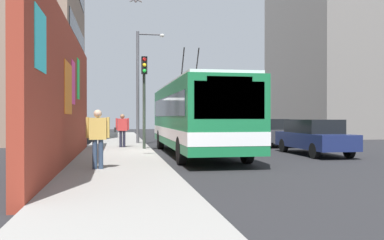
% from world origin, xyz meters
% --- Properties ---
extents(ground_plane, '(80.00, 80.00, 0.00)m').
position_xyz_m(ground_plane, '(0.00, 0.00, 0.00)').
color(ground_plane, '#232326').
extents(sidewalk_slab, '(48.00, 3.20, 0.15)m').
position_xyz_m(sidewalk_slab, '(0.00, 1.60, 0.07)').
color(sidewalk_slab, gray).
rests_on(sidewalk_slab, ground_plane).
extents(graffiti_wall, '(14.75, 0.32, 4.79)m').
position_xyz_m(graffiti_wall, '(-3.63, 3.35, 2.40)').
color(graffiti_wall, maroon).
rests_on(graffiti_wall, ground_plane).
extents(building_far_left, '(12.30, 9.66, 13.74)m').
position_xyz_m(building_far_left, '(11.69, 9.20, 6.87)').
color(building_far_left, gray).
rests_on(building_far_left, ground_plane).
extents(building_far_right, '(13.17, 7.14, 18.10)m').
position_xyz_m(building_far_right, '(16.24, -17.00, 9.05)').
color(building_far_right, gray).
rests_on(building_far_right, ground_plane).
extents(city_bus, '(11.50, 2.68, 4.96)m').
position_xyz_m(city_bus, '(-0.42, -1.80, 1.77)').
color(city_bus, '#19723F').
rests_on(city_bus, ground_plane).
extents(parked_car_navy, '(4.86, 1.74, 1.58)m').
position_xyz_m(parked_car_navy, '(-1.25, -7.00, 0.83)').
color(parked_car_navy, navy).
rests_on(parked_car_navy, ground_plane).
extents(parked_car_dark_gray, '(4.73, 1.94, 1.58)m').
position_xyz_m(parked_car_dark_gray, '(4.77, -7.00, 0.84)').
color(parked_car_dark_gray, '#38383D').
rests_on(parked_car_dark_gray, ground_plane).
extents(pedestrian_near_wall, '(0.24, 0.70, 1.76)m').
position_xyz_m(pedestrian_near_wall, '(-5.96, 2.19, 1.19)').
color(pedestrian_near_wall, '#2D3F59').
rests_on(pedestrian_near_wall, sidewalk_slab).
extents(pedestrian_midblock, '(0.23, 0.75, 1.69)m').
position_xyz_m(pedestrian_midblock, '(2.96, 1.39, 1.14)').
color(pedestrian_midblock, '#1E1E2D').
rests_on(pedestrian_midblock, sidewalk_slab).
extents(traffic_light, '(0.49, 0.28, 4.48)m').
position_xyz_m(traffic_light, '(1.66, 0.35, 3.15)').
color(traffic_light, '#2D382D').
rests_on(traffic_light, sidewalk_slab).
extents(street_lamp, '(0.44, 1.68, 6.60)m').
position_xyz_m(street_lamp, '(6.21, 0.27, 3.93)').
color(street_lamp, '#4C4C51').
rests_on(street_lamp, sidewalk_slab).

